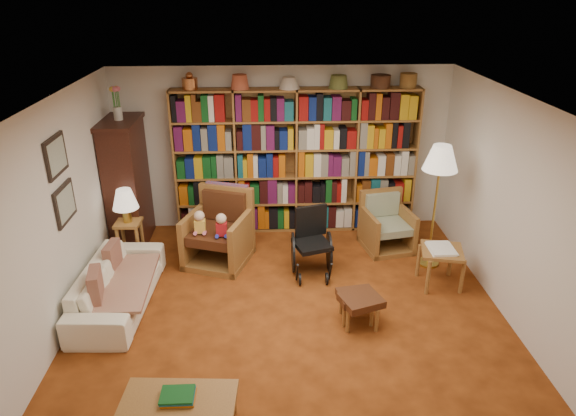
{
  "coord_description": "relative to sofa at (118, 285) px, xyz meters",
  "views": [
    {
      "loc": [
        -0.26,
        -5.0,
        3.59
      ],
      "look_at": [
        0.0,
        0.6,
        1.11
      ],
      "focal_mm": 32.0,
      "sensor_mm": 36.0,
      "label": 1
    }
  ],
  "objects": [
    {
      "name": "armchair_sage",
      "position": [
        3.54,
        1.36,
        0.05
      ],
      "size": [
        0.78,
        0.8,
        0.82
      ],
      "color": "#A37632",
      "rests_on": "floor"
    },
    {
      "name": "side_table_lamp",
      "position": [
        -0.1,
        1.09,
        0.15
      ],
      "size": [
        0.35,
        0.35,
        0.59
      ],
      "color": "#A37632",
      "rests_on": "floor"
    },
    {
      "name": "wall_front",
      "position": [
        2.05,
        -2.82,
        0.98
      ],
      "size": [
        5.0,
        0.0,
        5.0
      ],
      "primitive_type": "plane",
      "rotation": [
        -1.57,
        0.0,
        0.0
      ],
      "color": "silver",
      "rests_on": "floor"
    },
    {
      "name": "wall_back",
      "position": [
        2.05,
        2.18,
        0.98
      ],
      "size": [
        5.0,
        0.0,
        5.0
      ],
      "primitive_type": "plane",
      "rotation": [
        1.57,
        0.0,
        0.0
      ],
      "color": "silver",
      "rests_on": "floor"
    },
    {
      "name": "side_table_papers",
      "position": [
        3.99,
        0.27,
        0.16
      ],
      "size": [
        0.6,
        0.6,
        0.53
      ],
      "color": "#A37632",
      "rests_on": "floor"
    },
    {
      "name": "floor",
      "position": [
        2.05,
        -0.32,
        -0.27
      ],
      "size": [
        5.0,
        5.0,
        0.0
      ],
      "primitive_type": "plane",
      "color": "#944516",
      "rests_on": "ground"
    },
    {
      "name": "wheelchair",
      "position": [
        2.38,
        0.69,
        0.14
      ],
      "size": [
        0.55,
        0.72,
        0.9
      ],
      "color": "black",
      "rests_on": "floor"
    },
    {
      "name": "framed_pictures",
      "position": [
        -0.43,
        -0.02,
        1.36
      ],
      "size": [
        0.03,
        0.52,
        0.97
      ],
      "color": "black",
      "rests_on": "wall_left"
    },
    {
      "name": "footstool_b",
      "position": [
        2.83,
        -0.54,
        0.04
      ],
      "size": [
        0.53,
        0.49,
        0.37
      ],
      "color": "#4A2613",
      "rests_on": "floor"
    },
    {
      "name": "bookshelf",
      "position": [
        2.25,
        2.01,
        0.91
      ],
      "size": [
        3.6,
        0.3,
        2.42
      ],
      "color": "#A37632",
      "rests_on": "floor"
    },
    {
      "name": "wall_right",
      "position": [
        4.55,
        -0.32,
        0.98
      ],
      "size": [
        0.0,
        5.0,
        5.0
      ],
      "primitive_type": "plane",
      "rotation": [
        1.57,
        0.0,
        -1.57
      ],
      "color": "silver",
      "rests_on": "floor"
    },
    {
      "name": "cushion_left",
      "position": [
        -0.13,
        0.35,
        0.18
      ],
      "size": [
        0.14,
        0.36,
        0.35
      ],
      "primitive_type": "cube",
      "rotation": [
        0.0,
        0.0,
        -0.09
      ],
      "color": "maroon",
      "rests_on": "sofa"
    },
    {
      "name": "footstool_a",
      "position": [
        2.8,
        -0.44,
        0.02
      ],
      "size": [
        0.47,
        0.41,
        0.35
      ],
      "color": "#4A2613",
      "rests_on": "floor"
    },
    {
      "name": "table_lamp",
      "position": [
        -0.1,
        1.09,
        0.65
      ],
      "size": [
        0.35,
        0.35,
        0.47
      ],
      "color": "gold",
      "rests_on": "side_table_lamp"
    },
    {
      "name": "sofa",
      "position": [
        0.0,
        0.0,
        0.0
      ],
      "size": [
        1.85,
        0.8,
        0.53
      ],
      "primitive_type": "imported",
      "rotation": [
        0.0,
        0.0,
        1.52
      ],
      "color": "white",
      "rests_on": "floor"
    },
    {
      "name": "armchair_leather",
      "position": [
        1.12,
        1.1,
        0.15
      ],
      "size": [
        1.06,
        1.06,
        1.02
      ],
      "color": "#A37632",
      "rests_on": "floor"
    },
    {
      "name": "cushion_right",
      "position": [
        -0.13,
        -0.35,
        0.18
      ],
      "size": [
        0.19,
        0.39,
        0.38
      ],
      "primitive_type": "cube",
      "rotation": [
        0.0,
        0.0,
        0.19
      ],
      "color": "maroon",
      "rests_on": "sofa"
    },
    {
      "name": "curio_cabinet",
      "position": [
        -0.2,
        1.68,
        0.69
      ],
      "size": [
        0.5,
        0.95,
        2.4
      ],
      "color": "#3C1810",
      "rests_on": "floor"
    },
    {
      "name": "floor_lamp",
      "position": [
        4.02,
        0.79,
        1.21
      ],
      "size": [
        0.45,
        0.45,
        1.71
      ],
      "color": "gold",
      "rests_on": "floor"
    },
    {
      "name": "coffee_table",
      "position": [
        1.02,
        -1.99,
        0.07
      ],
      "size": [
        0.99,
        0.55,
        0.43
      ],
      "color": "#A37632",
      "rests_on": "floor"
    },
    {
      "name": "sofa_throw",
      "position": [
        0.05,
        0.0,
        0.03
      ],
      "size": [
        0.73,
        1.32,
        0.04
      ],
      "primitive_type": "cube",
      "rotation": [
        0.0,
        0.0,
        0.02
      ],
      "color": "beige",
      "rests_on": "sofa"
    },
    {
      "name": "wall_left",
      "position": [
        -0.45,
        -0.32,
        0.98
      ],
      "size": [
        0.0,
        5.0,
        5.0
      ],
      "primitive_type": "plane",
      "rotation": [
        1.57,
        0.0,
        1.57
      ],
      "color": "silver",
      "rests_on": "floor"
    },
    {
      "name": "ceiling",
      "position": [
        2.05,
        -0.32,
        2.23
      ],
      "size": [
        5.0,
        5.0,
        0.0
      ],
      "primitive_type": "plane",
      "rotation": [
        3.14,
        0.0,
        0.0
      ],
      "color": "white",
      "rests_on": "wall_back"
    }
  ]
}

